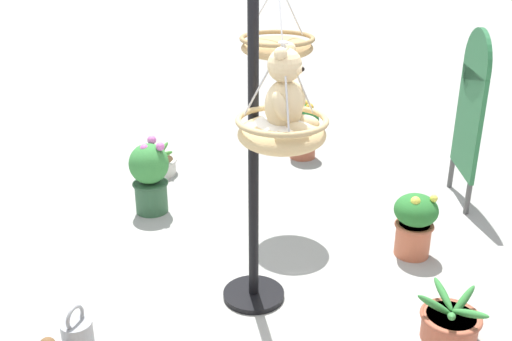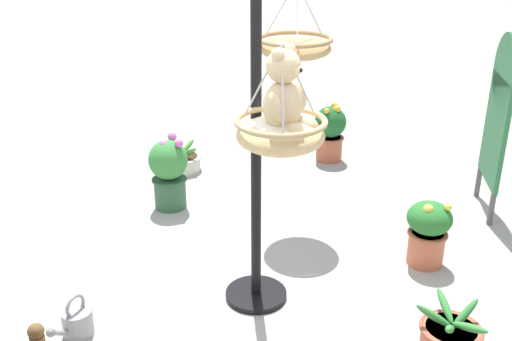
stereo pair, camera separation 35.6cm
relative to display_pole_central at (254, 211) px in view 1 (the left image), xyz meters
The scene contains 12 objects.
ground_plane 0.71m from the display_pole_central, 12.79° to the right, with size 40.00×40.00×0.00m, color #9E9E99.
display_pole_central is the anchor object (origin of this frame).
hanging_basket_with_teddy 0.72m from the display_pole_central, 59.04° to the left, with size 0.56×0.56×0.65m.
teddy_bear 0.94m from the display_pole_central, 61.32° to the left, with size 0.36×0.31×0.52m.
hanging_basket_left_high 1.51m from the display_pole_central, 165.60° to the right, with size 0.61×0.61×0.61m.
potted_plant_fern_front 1.68m from the display_pole_central, 121.83° to the right, with size 0.36×0.36×0.70m.
potted_plant_flowering_red 1.46m from the display_pole_central, 93.20° to the left, with size 0.45×0.47×0.35m.
potted_plant_tall_leafy 2.75m from the display_pole_central, 168.32° to the right, with size 0.34×0.34×0.64m.
potted_plant_bushy_green 1.46m from the display_pole_central, 137.77° to the left, with size 0.35×0.35×0.55m.
potted_plant_conical_shrub 2.51m from the display_pole_central, 131.89° to the right, with size 0.44×0.45×0.31m.
display_sign_board 2.54m from the display_pole_central, 152.18° to the left, with size 0.63×0.27×1.64m.
watering_can 1.38m from the display_pole_central, 41.18° to the right, with size 0.35×0.20×0.30m.
Camera 1 is at (3.17, 1.47, 2.57)m, focal length 42.17 mm.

